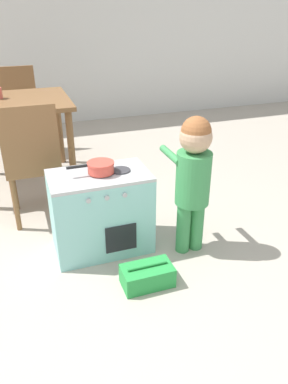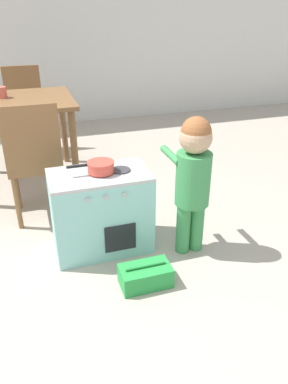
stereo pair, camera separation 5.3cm
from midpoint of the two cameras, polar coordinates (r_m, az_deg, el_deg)
name	(u,v)px [view 2 (the right image)]	position (r m, az deg, el deg)	size (l,w,h in m)	color
ground_plane	(74,353)	(1.91, -9.70, -23.10)	(16.00, 16.00, 0.00)	#B2A899
wall_back	(16,17)	(5.04, -18.59, 23.98)	(10.00, 0.06, 2.60)	silver
play_kitchen	(101,211)	(2.39, -5.92, -2.96)	(0.61, 0.37, 0.54)	#8CD1CC
toy_pot	(100,166)	(2.26, -6.00, 3.93)	(0.29, 0.16, 0.07)	#E04C3D
child_figure	(193,171)	(2.24, 8.20, 3.16)	(0.23, 0.36, 0.89)	#3D9351
toy_basket	(145,276)	(2.19, 0.95, -12.63)	(0.29, 0.17, 0.14)	green
dining_table	(14,112)	(3.37, -18.73, 11.46)	(0.97, 0.82, 0.74)	brown
dining_chair_near	(34,161)	(2.72, -15.82, 4.57)	(0.37, 0.37, 0.88)	brown
dining_chair_far	(26,109)	(4.14, -17.21, 11.98)	(0.37, 0.37, 0.88)	brown
cup_on_table	(1,92)	(3.42, -20.46, 14.03)	(0.08, 0.08, 0.09)	#D15B4C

